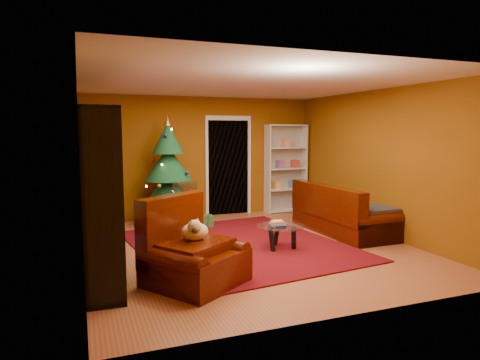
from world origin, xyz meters
name	(u,v)px	position (x,y,z in m)	size (l,w,h in m)	color
floor	(249,249)	(0.00, 0.00, -0.03)	(5.00, 5.50, 0.05)	#964F2D
ceiling	(249,82)	(0.00, 0.00, 2.62)	(5.00, 5.50, 0.05)	silver
wall_back	(202,157)	(0.00, 2.77, 1.30)	(5.00, 0.05, 2.60)	#81480B
wall_left	(79,172)	(-2.52, 0.00, 1.30)	(0.05, 5.50, 2.60)	#81480B
wall_right	(380,163)	(2.52, 0.00, 1.30)	(0.05, 5.50, 2.60)	#81480B
doorway	(228,168)	(0.60, 2.73, 1.05)	(1.06, 0.60, 2.16)	black
rug	(238,245)	(-0.12, 0.14, 0.01)	(3.13, 3.65, 0.02)	#5F090F
media_unit	(99,192)	(-2.27, -0.34, 1.07)	(0.43, 2.78, 2.13)	black
christmas_tree	(169,172)	(-0.86, 2.15, 1.06)	(1.23, 1.23, 2.19)	#0F4020
gift_box_teal	(163,221)	(-1.06, 1.77, 0.17)	(0.33, 0.33, 0.33)	#1E5466
gift_box_green	(207,221)	(-0.24, 1.61, 0.12)	(0.24, 0.24, 0.24)	#295B2C
gift_box_red	(158,222)	(-1.14, 1.92, 0.11)	(0.23, 0.23, 0.23)	#A92D0F
white_bookshelf	(286,169)	(1.95, 2.57, 1.00)	(0.96, 0.34, 2.06)	white
armchair	(195,250)	(-1.23, -1.33, 0.43)	(1.10, 1.10, 0.86)	#380C01
dog	(195,232)	(-1.22, -1.26, 0.64)	(0.40, 0.30, 0.28)	beige
sofa	(344,208)	(2.02, 0.34, 0.46)	(2.13, 0.96, 0.91)	#380C01
coffee_table	(281,237)	(0.42, -0.30, 0.20)	(0.76, 0.76, 0.47)	gray
acrylic_chair	(192,215)	(-0.77, 0.65, 0.46)	(0.47, 0.52, 0.92)	#66605B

